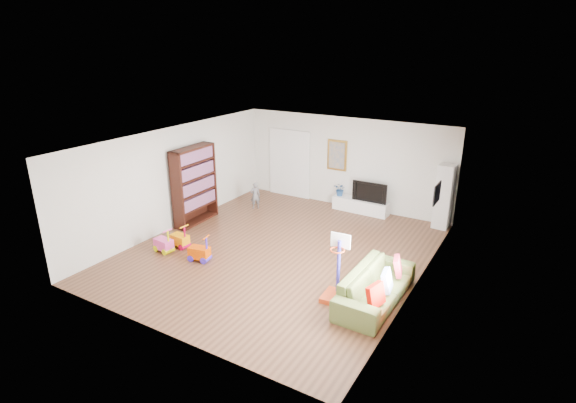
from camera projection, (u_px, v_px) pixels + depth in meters
The scene contains 25 objects.
floor at pixel (280, 251), 10.78m from camera, with size 6.50×7.50×0.00m, color brown.
ceiling at pixel (279, 141), 9.87m from camera, with size 6.50×7.50×0.00m, color white.
wall_back at pixel (345, 163), 13.37m from camera, with size 6.50×0.00×2.70m, color silver.
wall_front at pixel (158, 264), 7.29m from camera, with size 6.50×0.00×2.70m, color white.
wall_left at pixel (175, 178), 11.88m from camera, with size 0.00×7.50×2.70m, color white.
wall_right at pixel (421, 226), 8.77m from camera, with size 0.00×7.50×2.70m, color white.
navy_accent at pixel (439, 183), 9.75m from camera, with size 0.01×3.20×1.70m, color black.
olive_wainscot at pixel (433, 240), 10.20m from camera, with size 0.01×3.20×1.00m, color brown.
doorway at pixel (289, 164), 14.35m from camera, with size 1.45×0.06×2.10m, color white.
painting_back at pixel (337, 155), 13.39m from camera, with size 0.62×0.06×0.92m, color gold.
artwork_right at pixel (437, 193), 10.04m from camera, with size 0.04×0.56×0.46m, color #7F3F8C.
media_console at pixel (361, 206), 13.20m from camera, with size 1.67×0.42×0.39m, color white.
tall_cabinet at pixel (444, 197), 11.88m from camera, with size 0.41×0.41×1.75m, color white.
bookshelf at pixel (195, 185), 12.22m from camera, with size 0.38×1.45×2.12m, color black.
sofa at pixel (376, 286), 8.62m from camera, with size 2.24×0.88×0.66m, color #5D6D34.
basketball_hoop at pixel (336, 269), 8.57m from camera, with size 0.46×0.56×1.33m, color red.
ride_on_yellow at pixel (180, 236), 10.92m from camera, with size 0.45×0.28×0.60m, color #FF9705.
ride_on_orange at pixel (199, 248), 10.23m from camera, with size 0.47×0.29×0.62m, color #DA4800.
ride_on_pink at pixel (163, 240), 10.68m from camera, with size 0.45×0.28×0.61m, color #EE45A1.
child at pixel (255, 196), 13.41m from camera, with size 0.30×0.19×0.81m, color slate.
tv at pixel (371, 191), 12.92m from camera, with size 1.02×0.14×0.59m, color black.
vase_plant at pixel (340, 189), 13.39m from camera, with size 0.36×0.31×0.40m, color navy.
pillow_left at pixel (376, 295), 7.96m from camera, with size 0.11×0.40×0.40m, color #BE0C02.
pillow_center at pixel (387, 281), 8.43m from camera, with size 0.10×0.40×0.40m, color white.
pillow_right at pixel (398, 266), 8.98m from camera, with size 0.10×0.37×0.37m, color #B5283C.
Camera 1 is at (5.13, -8.29, 4.77)m, focal length 28.00 mm.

